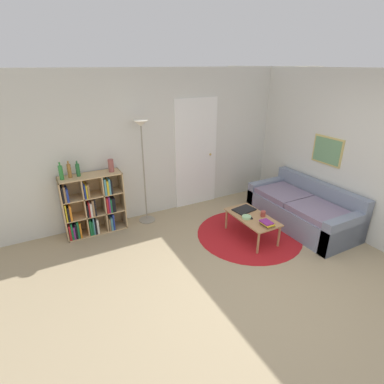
{
  "coord_description": "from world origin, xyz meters",
  "views": [
    {
      "loc": [
        -2.18,
        -2.21,
        2.66
      ],
      "look_at": [
        -0.22,
        1.48,
        0.85
      ],
      "focal_mm": 28.0,
      "sensor_mm": 36.0,
      "label": 1
    }
  ],
  "objects_px": {
    "laptop": "(244,210)",
    "cup": "(263,214)",
    "couch": "(304,210)",
    "bottle_middle": "(69,171)",
    "bottle_left": "(61,172)",
    "vase_on_shelf": "(111,165)",
    "bookshelf": "(92,206)",
    "coffee_table": "(252,219)",
    "bowl": "(247,217)",
    "floor_lamp": "(142,145)",
    "bottle_right": "(78,170)"
  },
  "relations": [
    {
      "from": "laptop",
      "to": "cup",
      "type": "bearing_deg",
      "value": -67.48
    },
    {
      "from": "cup",
      "to": "laptop",
      "type": "bearing_deg",
      "value": 112.52
    },
    {
      "from": "couch",
      "to": "bottle_middle",
      "type": "bearing_deg",
      "value": 157.44
    },
    {
      "from": "couch",
      "to": "cup",
      "type": "relative_size",
      "value": 21.39
    },
    {
      "from": "bottle_left",
      "to": "bottle_middle",
      "type": "height_order",
      "value": "bottle_left"
    },
    {
      "from": "bottle_middle",
      "to": "vase_on_shelf",
      "type": "xyz_separation_m",
      "value": [
        0.64,
        -0.02,
        -0.01
      ]
    },
    {
      "from": "laptop",
      "to": "bottle_middle",
      "type": "height_order",
      "value": "bottle_middle"
    },
    {
      "from": "bookshelf",
      "to": "coffee_table",
      "type": "distance_m",
      "value": 2.64
    },
    {
      "from": "bowl",
      "to": "bookshelf",
      "type": "bearing_deg",
      "value": 146.41
    },
    {
      "from": "couch",
      "to": "bottle_left",
      "type": "distance_m",
      "value": 4.08
    },
    {
      "from": "floor_lamp",
      "to": "bottle_left",
      "type": "bearing_deg",
      "value": 178.35
    },
    {
      "from": "couch",
      "to": "bottle_left",
      "type": "xyz_separation_m",
      "value": [
        -3.71,
        1.46,
        0.87
      ]
    },
    {
      "from": "cup",
      "to": "bottle_right",
      "type": "distance_m",
      "value": 3.01
    },
    {
      "from": "bookshelf",
      "to": "bottle_middle",
      "type": "relative_size",
      "value": 3.81
    },
    {
      "from": "bowl",
      "to": "vase_on_shelf",
      "type": "relative_size",
      "value": 0.71
    },
    {
      "from": "bowl",
      "to": "bottle_right",
      "type": "distance_m",
      "value": 2.76
    },
    {
      "from": "coffee_table",
      "to": "bottle_middle",
      "type": "height_order",
      "value": "bottle_middle"
    },
    {
      "from": "bottle_middle",
      "to": "bottle_left",
      "type": "bearing_deg",
      "value": -164.34
    },
    {
      "from": "couch",
      "to": "bowl",
      "type": "xyz_separation_m",
      "value": [
        -1.22,
        0.06,
        0.13
      ]
    },
    {
      "from": "cup",
      "to": "bottle_middle",
      "type": "xyz_separation_m",
      "value": [
        -2.64,
        1.5,
        0.71
      ]
    },
    {
      "from": "couch",
      "to": "vase_on_shelf",
      "type": "height_order",
      "value": "vase_on_shelf"
    },
    {
      "from": "bottle_right",
      "to": "vase_on_shelf",
      "type": "bearing_deg",
      "value": -3.05
    },
    {
      "from": "laptop",
      "to": "bowl",
      "type": "bearing_deg",
      "value": -119.46
    },
    {
      "from": "couch",
      "to": "laptop",
      "type": "bearing_deg",
      "value": 163.89
    },
    {
      "from": "floor_lamp",
      "to": "bottle_right",
      "type": "relative_size",
      "value": 7.34
    },
    {
      "from": "bowl",
      "to": "bottle_left",
      "type": "distance_m",
      "value": 2.95
    },
    {
      "from": "floor_lamp",
      "to": "bottle_middle",
      "type": "xyz_separation_m",
      "value": [
        -1.17,
        0.07,
        -0.27
      ]
    },
    {
      "from": "laptop",
      "to": "bowl",
      "type": "relative_size",
      "value": 2.6
    },
    {
      "from": "couch",
      "to": "bottle_middle",
      "type": "relative_size",
      "value": 7.06
    },
    {
      "from": "floor_lamp",
      "to": "cup",
      "type": "height_order",
      "value": "floor_lamp"
    },
    {
      "from": "bookshelf",
      "to": "bottle_middle",
      "type": "distance_m",
      "value": 0.71
    },
    {
      "from": "cup",
      "to": "bottle_right",
      "type": "relative_size",
      "value": 0.36
    },
    {
      "from": "floor_lamp",
      "to": "bottle_right",
      "type": "bearing_deg",
      "value": 175.8
    },
    {
      "from": "bowl",
      "to": "cup",
      "type": "xyz_separation_m",
      "value": [
        0.27,
        -0.07,
        0.02
      ]
    },
    {
      "from": "coffee_table",
      "to": "couch",
      "type": "bearing_deg",
      "value": -3.63
    },
    {
      "from": "floor_lamp",
      "to": "bowl",
      "type": "distance_m",
      "value": 2.07
    },
    {
      "from": "floor_lamp",
      "to": "bottle_middle",
      "type": "distance_m",
      "value": 1.2
    },
    {
      "from": "couch",
      "to": "bottle_right",
      "type": "xyz_separation_m",
      "value": [
        -3.46,
        1.5,
        0.85
      ]
    },
    {
      "from": "bookshelf",
      "to": "bottle_middle",
      "type": "xyz_separation_m",
      "value": [
        -0.25,
        0.02,
        0.66
      ]
    },
    {
      "from": "coffee_table",
      "to": "bottle_right",
      "type": "height_order",
      "value": "bottle_right"
    },
    {
      "from": "cup",
      "to": "coffee_table",
      "type": "bearing_deg",
      "value": 153.01
    },
    {
      "from": "bottle_middle",
      "to": "laptop",
      "type": "bearing_deg",
      "value": -25.18
    },
    {
      "from": "cup",
      "to": "bowl",
      "type": "bearing_deg",
      "value": 165.18
    },
    {
      "from": "coffee_table",
      "to": "bowl",
      "type": "height_order",
      "value": "bowl"
    },
    {
      "from": "vase_on_shelf",
      "to": "coffee_table",
      "type": "bearing_deg",
      "value": -37.06
    },
    {
      "from": "cup",
      "to": "bottle_middle",
      "type": "bearing_deg",
      "value": 150.43
    },
    {
      "from": "bottle_left",
      "to": "bottle_middle",
      "type": "relative_size",
      "value": 1.02
    },
    {
      "from": "bowl",
      "to": "coffee_table",
      "type": "bearing_deg",
      "value": 2.4
    },
    {
      "from": "bottle_right",
      "to": "couch",
      "type": "bearing_deg",
      "value": -23.36
    },
    {
      "from": "couch",
      "to": "bottle_right",
      "type": "height_order",
      "value": "bottle_right"
    }
  ]
}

